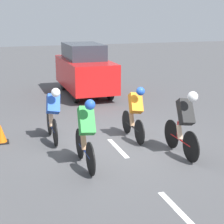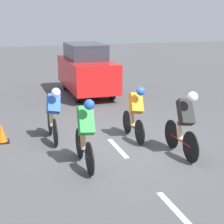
% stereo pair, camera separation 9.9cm
% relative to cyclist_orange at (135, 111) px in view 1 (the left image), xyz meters
% --- Properties ---
extents(ground_plane, '(60.00, 60.00, 0.00)m').
position_rel_cyclist_orange_xyz_m(ground_plane, '(0.65, 0.33, -0.78)').
color(ground_plane, '#4C4C4F').
extents(lane_stripe_near, '(0.12, 1.40, 0.01)m').
position_rel_cyclist_orange_xyz_m(lane_stripe_near, '(0.65, 3.70, -0.77)').
color(lane_stripe_near, white).
rests_on(lane_stripe_near, ground).
extents(lane_stripe_mid, '(0.12, 1.40, 0.01)m').
position_rel_cyclist_orange_xyz_m(lane_stripe_mid, '(0.65, 0.50, -0.77)').
color(lane_stripe_mid, white).
rests_on(lane_stripe_mid, ground).
extents(lane_stripe_far, '(0.12, 1.40, 0.01)m').
position_rel_cyclist_orange_xyz_m(lane_stripe_far, '(0.65, -2.70, -0.77)').
color(lane_stripe_far, white).
rests_on(lane_stripe_far, ground).
extents(cyclist_orange, '(0.39, 1.61, 1.47)m').
position_rel_cyclist_orange_xyz_m(cyclist_orange, '(0.00, 0.00, 0.00)').
color(cyclist_orange, black).
rests_on(cyclist_orange, ground).
extents(cyclist_blue, '(0.40, 1.67, 1.47)m').
position_rel_cyclist_orange_xyz_m(cyclist_blue, '(2.07, -0.53, -0.01)').
color(cyclist_blue, black).
rests_on(cyclist_blue, ground).
extents(cyclist_green, '(0.37, 1.70, 1.58)m').
position_rel_cyclist_orange_xyz_m(cyclist_green, '(1.68, 1.42, 0.04)').
color(cyclist_green, black).
rests_on(cyclist_green, ground).
extents(cyclist_black, '(0.39, 1.68, 1.60)m').
position_rel_cyclist_orange_xyz_m(cyclist_black, '(-0.66, 1.45, 0.06)').
color(cyclist_black, black).
rests_on(cyclist_black, ground).
extents(support_car, '(1.70, 4.02, 2.06)m').
position_rel_cyclist_orange_xyz_m(support_car, '(-0.11, -5.89, 0.26)').
color(support_car, black).
rests_on(support_car, ground).
extents(traffic_cone, '(0.36, 0.36, 0.49)m').
position_rel_cyclist_orange_xyz_m(traffic_cone, '(3.40, -0.82, -0.54)').
color(traffic_cone, black).
rests_on(traffic_cone, ground).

